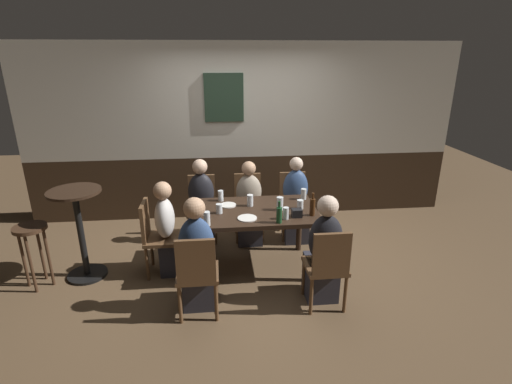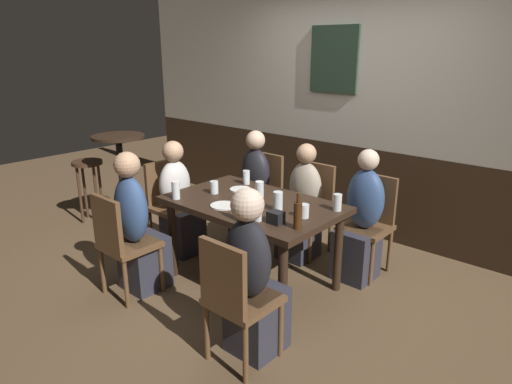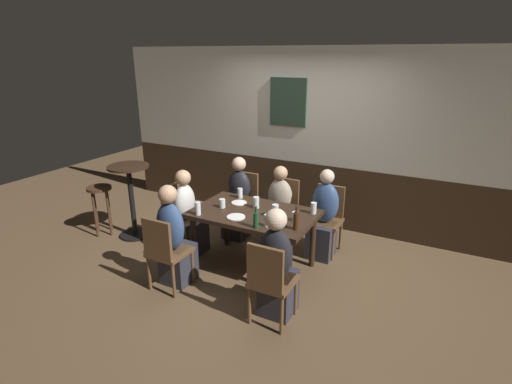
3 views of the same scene
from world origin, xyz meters
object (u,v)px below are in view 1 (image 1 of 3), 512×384
(chair_left_far, at_px, (202,204))
(beer_glass_half, at_px, (219,209))
(chair_right_near, at_px, (328,264))
(pint_glass_stout, at_px, (207,220))
(chair_right_far, at_px, (293,201))
(tumbler_short, at_px, (221,196))
(dining_table, at_px, (254,217))
(bar_stool, at_px, (32,240))
(beer_bottle_green, at_px, (279,214))
(person_left_far, at_px, (202,209))
(tumbler_water, at_px, (300,205))
(chair_mid_far, at_px, (248,202))
(plate_white_large, at_px, (247,218))
(pint_glass_amber, at_px, (304,195))
(person_left_near, at_px, (198,262))
(person_right_near, at_px, (323,256))
(person_head_west, at_px, (170,235))
(chair_left_near, at_px, (197,271))
(person_mid_far, at_px, (249,209))
(pint_glass_pale, at_px, (250,201))
(person_right_far, at_px, (295,206))
(plate_white_small, at_px, (228,205))
(chair_head_west, at_px, (156,234))
(highball_clear, at_px, (286,214))
(beer_bottle_brown, at_px, (312,207))
(condiment_caddy, at_px, (297,213))

(chair_left_far, relative_size, beer_glass_half, 8.06)
(chair_right_near, xyz_separation_m, pint_glass_stout, (-1.16, 0.50, 0.31))
(chair_right_far, xyz_separation_m, tumbler_short, (-1.01, -0.53, 0.30))
(dining_table, bearing_deg, bar_stool, -176.33)
(tumbler_short, xyz_separation_m, beer_bottle_green, (0.60, -0.71, 0.04))
(person_left_far, distance_m, tumbler_water, 1.39)
(chair_mid_far, relative_size, plate_white_large, 4.17)
(pint_glass_amber, bearing_deg, chair_left_far, 155.20)
(person_left_near, bearing_deg, chair_left_far, 90.00)
(pint_glass_stout, bearing_deg, tumbler_short, 77.63)
(person_right_near, bearing_deg, chair_right_near, -90.00)
(person_head_west, bearing_deg, tumbler_water, -0.52)
(chair_left_far, distance_m, beer_glass_half, 0.99)
(chair_left_near, xyz_separation_m, person_head_west, (-0.34, 0.87, -0.03))
(tumbler_short, height_order, beer_bottle_green, beer_bottle_green)
(person_mid_far, height_order, pint_glass_pale, person_mid_far)
(person_right_far, distance_m, beer_glass_half, 1.32)
(pint_glass_stout, xyz_separation_m, beer_glass_half, (0.13, 0.32, -0.02))
(plate_white_small, relative_size, bar_stool, 0.26)
(chair_left_far, relative_size, bar_stool, 1.22)
(chair_left_far, distance_m, plate_white_large, 1.25)
(chair_head_west, height_order, person_right_far, person_right_far)
(chair_left_near, bearing_deg, person_left_far, 90.00)
(highball_clear, distance_m, beer_bottle_brown, 0.32)
(dining_table, relative_size, chair_head_west, 1.63)
(pint_glass_stout, height_order, tumbler_short, pint_glass_stout)
(pint_glass_pale, height_order, condiment_caddy, pint_glass_pale)
(chair_head_west, bearing_deg, dining_table, 0.00)
(beer_glass_half, bearing_deg, beer_bottle_green, -27.30)
(pint_glass_amber, height_order, plate_white_large, pint_glass_amber)
(dining_table, distance_m, chair_left_far, 1.08)
(person_mid_far, bearing_deg, tumbler_water, -53.53)
(plate_white_large, bearing_deg, beer_bottle_green, -22.97)
(chair_right_near, height_order, chair_head_west, same)
(chair_left_far, xyz_separation_m, tumbler_water, (1.16, -0.88, 0.29))
(highball_clear, distance_m, beer_glass_half, 0.75)
(highball_clear, relative_size, beer_glass_half, 1.23)
(beer_bottle_green, bearing_deg, beer_bottle_brown, 21.64)
(pint_glass_amber, relative_size, tumbler_short, 1.03)
(pint_glass_amber, distance_m, beer_bottle_brown, 0.50)
(chair_left_near, xyz_separation_m, person_left_far, (0.00, 1.57, -0.01))
(chair_mid_far, distance_m, person_left_near, 1.69)
(chair_right_far, height_order, person_head_west, person_head_west)
(person_right_near, relative_size, bar_stool, 1.62)
(chair_left_far, bearing_deg, person_mid_far, -14.58)
(chair_left_near, relative_size, plate_white_small, 4.63)
(highball_clear, bearing_deg, chair_right_far, 74.61)
(chair_left_near, height_order, person_right_far, person_right_far)
(tumbler_water, bearing_deg, beer_glass_half, -177.58)
(chair_left_far, xyz_separation_m, bar_stool, (-1.77, -1.02, 0.07))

